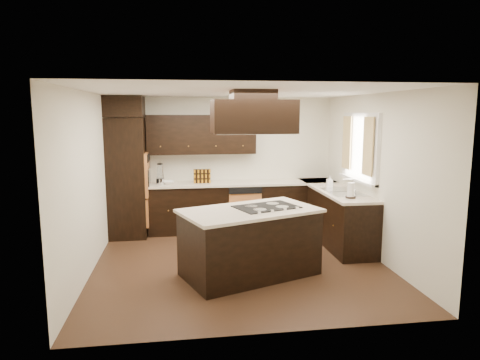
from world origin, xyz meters
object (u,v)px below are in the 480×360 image
Objects in this scene: island at (250,244)px; spice_rack at (202,176)px; oven_column at (127,178)px; range_hood at (253,117)px.

spice_rack reaches higher than island.
oven_column is 3.13m from range_hood.
spice_rack is (-0.52, 2.28, 0.61)m from island.
range_hood reaches higher than oven_column.
range_hood is at bearing -89.95° from island.
range_hood is at bearing -50.26° from oven_column.
range_hood is (1.88, -2.25, 1.10)m from oven_column.
island is at bearing -49.85° from oven_column.
oven_column is at bearing -176.22° from spice_rack.
island is 2.42m from spice_rack.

